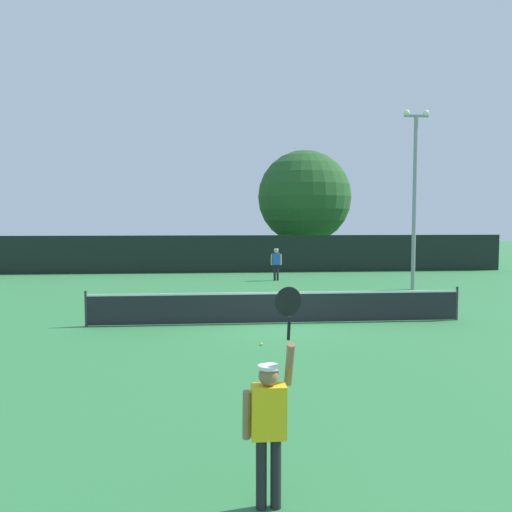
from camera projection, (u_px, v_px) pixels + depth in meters
ground_plane at (277, 323)px, 16.11m from camera, size 120.00×120.00×0.00m
tennis_net at (277, 307)px, 16.08m from camera, size 11.59×0.08×1.07m
perimeter_fence at (244, 254)px, 31.81m from camera, size 32.42×0.12×2.26m
player_serving at (270, 414)px, 5.69m from camera, size 0.67×0.39×2.44m
player_receiving at (276, 261)px, 27.46m from camera, size 0.57×0.25×1.67m
tennis_ball at (261, 344)px, 13.24m from camera, size 0.07×0.07×0.07m
light_pole at (415, 188)px, 23.64m from camera, size 1.18×0.28×8.12m
large_tree at (304, 197)px, 37.12m from camera, size 6.61×6.61×8.12m
parked_car_near at (195, 254)px, 36.68m from camera, size 2.15×4.31×1.69m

